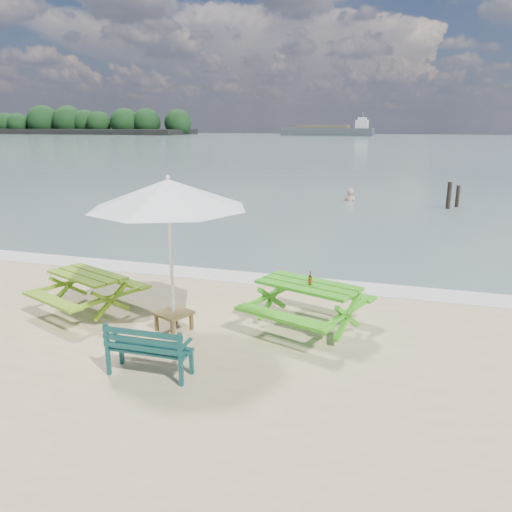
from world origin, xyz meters
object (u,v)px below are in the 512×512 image
(picnic_table_right, at_px, (308,307))
(picnic_table_left, at_px, (89,293))
(beer_bottle, at_px, (310,280))
(park_bench, at_px, (150,359))
(swimmer, at_px, (350,208))
(patio_umbrella, at_px, (168,194))
(side_table, at_px, (174,320))

(picnic_table_right, bearing_deg, picnic_table_left, -174.37)
(beer_bottle, bearing_deg, park_bench, -130.11)
(park_bench, distance_m, swimmer, 17.72)
(picnic_table_left, relative_size, picnic_table_right, 0.93)
(picnic_table_left, height_order, patio_umbrella, patio_umbrella)
(side_table, xyz_separation_m, beer_bottle, (2.28, 0.71, 0.74))
(picnic_table_left, bearing_deg, park_bench, -38.95)
(park_bench, xyz_separation_m, patio_umbrella, (-0.38, 1.55, 2.19))
(beer_bottle, relative_size, swimmer, 0.14)
(park_bench, relative_size, side_table, 1.75)
(side_table, bearing_deg, park_bench, -76.37)
(patio_umbrella, xyz_separation_m, swimmer, (1.22, 16.14, -2.73))
(beer_bottle, height_order, swimmer, beer_bottle)
(side_table, bearing_deg, swimmer, 85.68)
(patio_umbrella, relative_size, swimmer, 1.95)
(picnic_table_left, xyz_separation_m, side_table, (1.97, -0.35, -0.19))
(picnic_table_left, height_order, park_bench, picnic_table_left)
(beer_bottle, bearing_deg, patio_umbrella, -162.80)
(patio_umbrella, bearing_deg, swimmer, 85.68)
(picnic_table_left, height_order, side_table, picnic_table_left)
(side_table, height_order, beer_bottle, beer_bottle)
(patio_umbrella, bearing_deg, side_table, -90.00)
(park_bench, bearing_deg, picnic_table_right, 51.13)
(picnic_table_left, bearing_deg, patio_umbrella, -9.93)
(picnic_table_right, distance_m, park_bench, 2.97)
(picnic_table_left, relative_size, park_bench, 1.82)
(picnic_table_left, bearing_deg, beer_bottle, 4.85)
(picnic_table_left, height_order, swimmer, picnic_table_left)
(patio_umbrella, bearing_deg, picnic_table_left, 170.07)
(picnic_table_right, relative_size, swimmer, 1.34)
(picnic_table_left, xyz_separation_m, swimmer, (3.19, 15.80, -0.68))
(park_bench, relative_size, patio_umbrella, 0.35)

